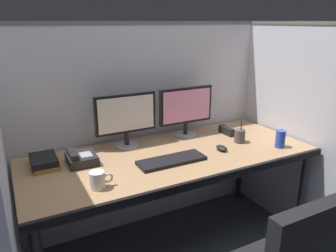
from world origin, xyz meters
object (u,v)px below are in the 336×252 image
(monitor_left, at_px, (126,117))
(pen_cup, at_px, (240,136))
(desk_phone, at_px, (81,158))
(book_stack, at_px, (44,162))
(soda_can, at_px, (280,139))
(desk, at_px, (172,162))
(coffee_mug, at_px, (98,180))
(monitor_right, at_px, (186,108))
(computer_mouse, at_px, (222,148))
(red_stapler, at_px, (227,131))
(keyboard_main, at_px, (172,160))

(monitor_left, relative_size, pen_cup, 2.56)
(desk_phone, bearing_deg, book_stack, 164.22)
(soda_can, bearing_deg, monitor_left, 151.74)
(desk, distance_m, coffee_mug, 0.60)
(monitor_left, bearing_deg, monitor_right, 0.61)
(book_stack, height_order, coffee_mug, coffee_mug)
(desk, relative_size, monitor_left, 4.42)
(soda_can, bearing_deg, computer_mouse, 160.85)
(desk, xyz_separation_m, computer_mouse, (0.33, -0.09, 0.07))
(desk, bearing_deg, monitor_right, 46.71)
(monitor_left, xyz_separation_m, red_stapler, (0.77, -0.11, -0.19))
(book_stack, xyz_separation_m, pen_cup, (1.30, -0.22, 0.02))
(computer_mouse, bearing_deg, monitor_right, 99.95)
(red_stapler, bearing_deg, keyboard_main, -157.20)
(computer_mouse, bearing_deg, desk_phone, 165.57)
(desk, distance_m, soda_can, 0.77)
(desk, xyz_separation_m, monitor_right, (0.26, 0.28, 0.27))
(book_stack, relative_size, pen_cup, 1.29)
(soda_can, bearing_deg, desk, 162.63)
(computer_mouse, bearing_deg, pen_cup, 17.99)
(red_stapler, bearing_deg, pen_cup, -97.92)
(monitor_right, relative_size, book_stack, 1.98)
(desk_phone, xyz_separation_m, book_stack, (-0.20, 0.06, -0.00))
(computer_mouse, distance_m, coffee_mug, 0.89)
(soda_can, relative_size, coffee_mug, 0.97)
(keyboard_main, relative_size, book_stack, 1.98)
(computer_mouse, height_order, pen_cup, pen_cup)
(monitor_right, bearing_deg, desk, -133.29)
(keyboard_main, bearing_deg, red_stapler, 22.80)
(monitor_right, relative_size, computer_mouse, 4.48)
(computer_mouse, bearing_deg, soda_can, -19.15)
(coffee_mug, bearing_deg, monitor_right, 31.09)
(desk, height_order, monitor_right, monitor_right)
(monitor_left, distance_m, monitor_right, 0.48)
(desk, distance_m, keyboard_main, 0.13)
(soda_can, distance_m, coffee_mug, 1.28)
(monitor_left, height_order, monitor_right, same)
(monitor_left, xyz_separation_m, book_stack, (-0.56, -0.08, -0.18))
(book_stack, bearing_deg, desk, -14.45)
(monitor_left, bearing_deg, coffee_mug, -125.07)
(computer_mouse, relative_size, red_stapler, 0.64)
(computer_mouse, xyz_separation_m, soda_can, (0.39, -0.14, 0.04))
(red_stapler, bearing_deg, computer_mouse, -132.76)
(book_stack, bearing_deg, red_stapler, -1.50)
(monitor_left, height_order, keyboard_main, monitor_left)
(coffee_mug, bearing_deg, monitor_left, 54.93)
(coffee_mug, distance_m, pen_cup, 1.11)
(keyboard_main, relative_size, desk_phone, 2.26)
(desk, distance_m, computer_mouse, 0.35)
(monitor_right, bearing_deg, monitor_left, -179.39)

